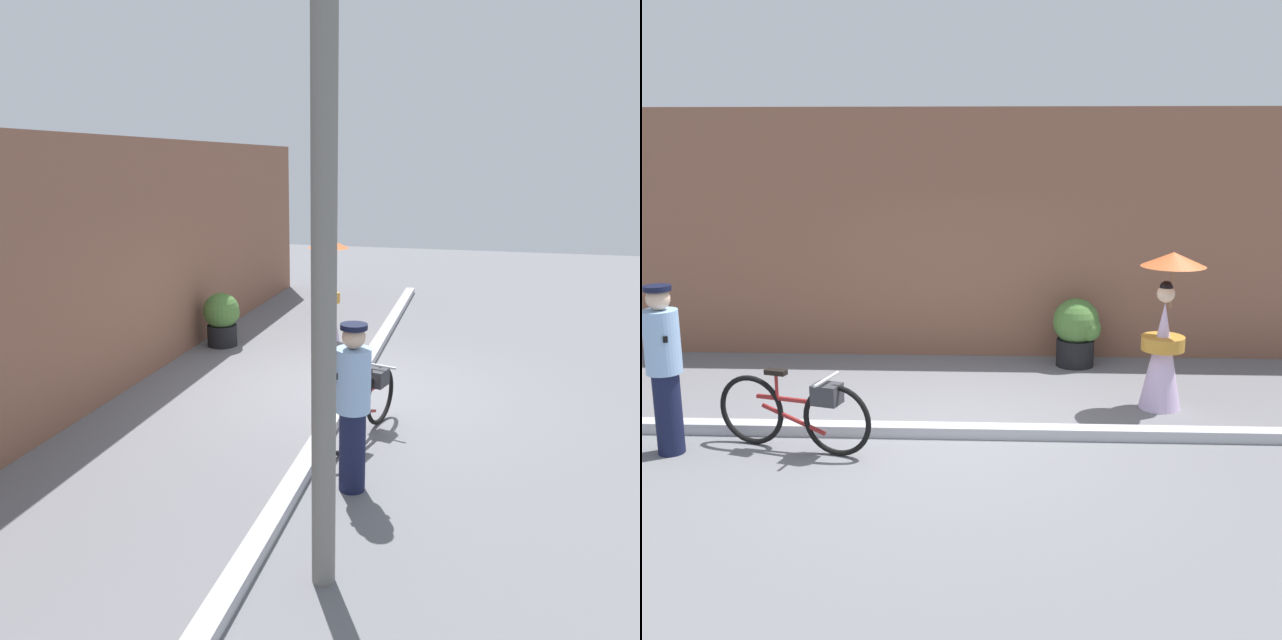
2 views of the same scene
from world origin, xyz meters
TOP-DOWN VIEW (x-y plane):
  - ground_plane at (0.00, 0.00)m, footprint 30.00×30.00m
  - building_wall at (0.00, 3.30)m, footprint 14.00×0.40m
  - sidewalk_curb at (0.00, 0.00)m, footprint 14.00×0.20m
  - bicycle_near_officer at (-1.46, -0.44)m, footprint 1.65×0.59m
  - person_officer at (-2.72, -0.56)m, footprint 0.34×0.34m
  - person_with_parasol at (2.42, 0.98)m, footprint 0.72×0.72m
  - potted_plant_by_door at (1.61, 2.66)m, footprint 0.65×0.63m
  - utility_pole at (-4.14, -0.63)m, footprint 0.18×0.18m

SIDE VIEW (x-z plane):
  - ground_plane at x=0.00m, z-range 0.00..0.00m
  - sidewalk_curb at x=0.00m, z-range 0.00..0.12m
  - bicycle_near_officer at x=-1.46m, z-range 0.01..0.83m
  - potted_plant_by_door at x=1.61m, z-range 0.03..0.98m
  - person_with_parasol at x=2.42m, z-range -0.03..1.80m
  - person_officer at x=-2.72m, z-range 0.06..1.75m
  - building_wall at x=0.00m, z-range 0.00..3.48m
  - utility_pole at x=-4.14m, z-range 0.00..4.80m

